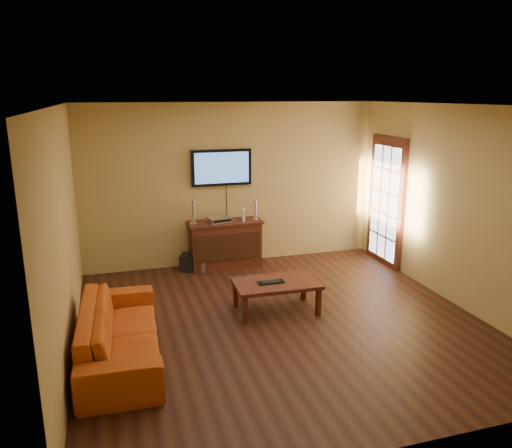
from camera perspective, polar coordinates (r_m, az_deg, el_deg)
name	(u,v)px	position (r m, az deg, el deg)	size (l,w,h in m)	color
ground_plane	(281,322)	(6.52, 2.89, -11.07)	(5.00, 5.00, 0.00)	black
room_walls	(267,183)	(6.56, 1.25, 4.66)	(5.00, 5.00, 5.00)	tan
french_door	(386,203)	(8.67, 14.62, 2.36)	(0.07, 1.02, 2.22)	#41190E
media_console	(225,244)	(8.35, -3.52, -2.30)	(1.22, 0.47, 0.79)	#41190E
television	(221,168)	(8.26, -3.97, 6.46)	(1.00, 0.08, 0.59)	black
coffee_table	(276,285)	(6.67, 2.32, -7.00)	(1.13, 0.70, 0.42)	#41190E
sofa	(119,323)	(5.73, -15.36, -10.89)	(2.08, 0.61, 0.81)	#B74B14
speaker_left	(194,213)	(8.10, -7.15, 1.25)	(0.11, 0.11, 0.38)	silver
speaker_right	(255,211)	(8.31, -0.07, 1.53)	(0.09, 0.09, 0.33)	silver
av_receiver	(219,219)	(8.22, -4.24, 0.54)	(0.37, 0.26, 0.08)	silver
game_console	(243,215)	(8.26, -1.45, 1.07)	(0.04, 0.15, 0.20)	white
subwoofer	(189,262)	(8.31, -7.63, -4.36)	(0.27, 0.27, 0.27)	black
bottle	(203,269)	(8.08, -6.10, -5.15)	(0.07, 0.07, 0.21)	white
keyboard	(271,282)	(6.60, 1.71, -6.65)	(0.35, 0.13, 0.02)	black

